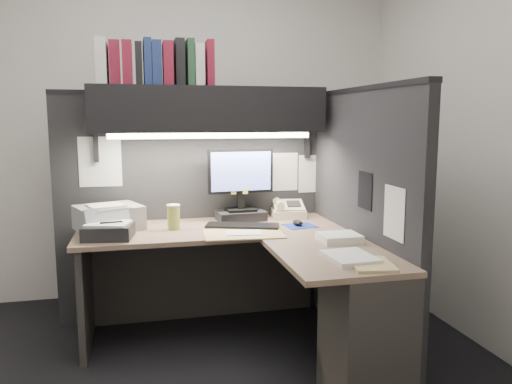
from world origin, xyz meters
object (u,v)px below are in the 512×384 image
(desk, at_px, (282,294))
(printer, at_px, (109,218))
(overhead_shelf, at_px, (209,110))
(telephone, at_px, (288,210))
(notebook_stack, at_px, (109,231))
(keyboard, at_px, (242,226))
(coffee_cup, at_px, (174,218))
(monitor, at_px, (241,192))

(desk, bearing_deg, printer, 145.58)
(overhead_shelf, relative_size, printer, 4.03)
(overhead_shelf, distance_m, telephone, 0.92)
(telephone, distance_m, notebook_stack, 1.29)
(keyboard, distance_m, notebook_stack, 0.84)
(overhead_shelf, xyz_separation_m, coffee_cup, (-0.26, -0.19, -0.69))
(coffee_cup, bearing_deg, telephone, 14.79)
(keyboard, bearing_deg, desk, -57.88)
(keyboard, bearing_deg, notebook_stack, -154.78)
(desk, bearing_deg, coffee_cup, 134.85)
(desk, xyz_separation_m, keyboard, (-0.12, 0.51, 0.30))
(coffee_cup, distance_m, notebook_stack, 0.43)
(monitor, distance_m, keyboard, 0.32)
(keyboard, bearing_deg, telephone, 53.78)
(keyboard, bearing_deg, overhead_shelf, 144.31)
(keyboard, height_order, coffee_cup, coffee_cup)
(overhead_shelf, height_order, notebook_stack, overhead_shelf)
(monitor, bearing_deg, keyboard, -103.97)
(monitor, height_order, notebook_stack, monitor)
(monitor, xyz_separation_m, notebook_stack, (-0.88, -0.35, -0.16))
(desk, xyz_separation_m, notebook_stack, (-0.96, 0.41, 0.33))
(telephone, distance_m, coffee_cup, 0.87)
(notebook_stack, bearing_deg, coffee_cup, 21.96)
(monitor, relative_size, keyboard, 1.05)
(overhead_shelf, relative_size, coffee_cup, 10.19)
(overhead_shelf, bearing_deg, coffee_cup, -144.87)
(monitor, relative_size, telephone, 2.04)
(telephone, height_order, printer, printer)
(keyboard, bearing_deg, monitor, 98.95)
(coffee_cup, height_order, printer, printer)
(monitor, bearing_deg, desk, -88.34)
(keyboard, bearing_deg, coffee_cup, -169.38)
(telephone, bearing_deg, monitor, -166.65)
(notebook_stack, bearing_deg, keyboard, 6.74)
(printer, bearing_deg, telephone, -15.56)
(keyboard, height_order, printer, printer)
(keyboard, distance_m, printer, 0.87)
(desk, distance_m, overhead_shelf, 1.33)
(keyboard, relative_size, telephone, 1.94)
(notebook_stack, bearing_deg, monitor, 21.65)
(desk, distance_m, notebook_stack, 1.09)
(coffee_cup, bearing_deg, printer, 166.39)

